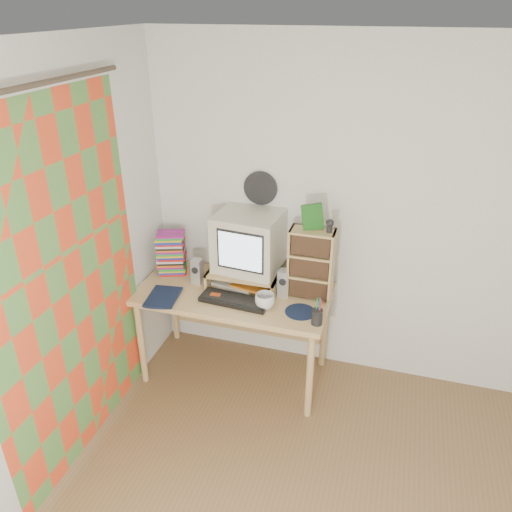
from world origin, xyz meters
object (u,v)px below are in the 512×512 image
Objects in this scene: mug at (265,301)px; diary at (149,294)px; desk at (237,302)px; crt_monitor at (248,243)px; dvd_stack at (171,256)px; keyboard at (234,300)px; cd_rack at (311,264)px.

mug reaches higher than diary.
crt_monitor is (0.06, 0.09, 0.47)m from desk.
dvd_stack is at bearing -173.10° from crt_monitor.
dvd_stack is 0.40m from diary.
dvd_stack is 0.88m from mug.
keyboard is (-0.01, -0.29, -0.32)m from crt_monitor.
cd_rack is at bearing 4.00° from desk.
diary is at bearing -165.37° from keyboard.
keyboard is at bearing -86.57° from crt_monitor.
cd_rack is at bearing -0.67° from crt_monitor.
cd_rack is (0.48, 0.24, 0.24)m from keyboard.
desk is 0.67m from cd_rack.
crt_monitor reaches higher than mug.
dvd_stack is (-0.55, 0.07, 0.28)m from desk.
mug is (0.21, -0.30, -0.28)m from crt_monitor.
cd_rack is 3.76× the size of mug.
desk is 0.62m from dvd_stack.
keyboard reaches higher than desk.
crt_monitor is at bearing 125.64° from mug.
desk is 4.85× the size of dvd_stack.
dvd_stack is 2.12× the size of mug.
dvd_stack reaches higher than mug.
dvd_stack is 1.09m from cd_rack.
crt_monitor reaches higher than dvd_stack.
keyboard is 1.90× the size of diary.
diary is (-0.00, -0.39, -0.12)m from dvd_stack.
crt_monitor reaches higher than cd_rack.
keyboard is 0.59m from cd_rack.
dvd_stack reaches higher than keyboard.
crt_monitor is 3.28× the size of mug.
crt_monitor is at bearing 174.11° from cd_rack.
mug is at bearing -0.20° from diary.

